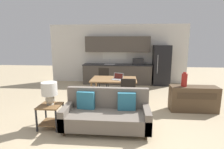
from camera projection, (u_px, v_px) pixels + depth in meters
ground_plane at (106, 128)px, 3.92m from camera, size 20.00×20.00×0.00m
wall_back at (118, 54)px, 8.21m from camera, size 6.40×0.07×2.70m
kitchen_counter at (118, 65)px, 8.00m from camera, size 3.11×0.65×2.15m
refrigerator at (161, 65)px, 7.75m from camera, size 0.73×0.70×1.76m
dining_table at (114, 81)px, 5.66m from camera, size 1.45×0.95×0.74m
couch at (107, 114)px, 3.88m from camera, size 1.88×0.80×0.88m
side_table at (50, 112)px, 3.92m from camera, size 0.48×0.48×0.53m
table_lamp at (49, 91)px, 3.86m from camera, size 0.34×0.34×0.51m
credenza at (193, 99)px, 4.85m from camera, size 1.27×0.43×0.71m
vase at (184, 80)px, 4.77m from camera, size 0.15×0.15×0.39m
dining_chair_near_right at (128, 93)px, 4.81m from camera, size 0.44×0.44×0.95m
dining_chair_far_left at (103, 79)px, 6.51m from camera, size 0.44×0.44×0.95m
laptop at (118, 78)px, 5.54m from camera, size 0.39×0.36×0.20m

